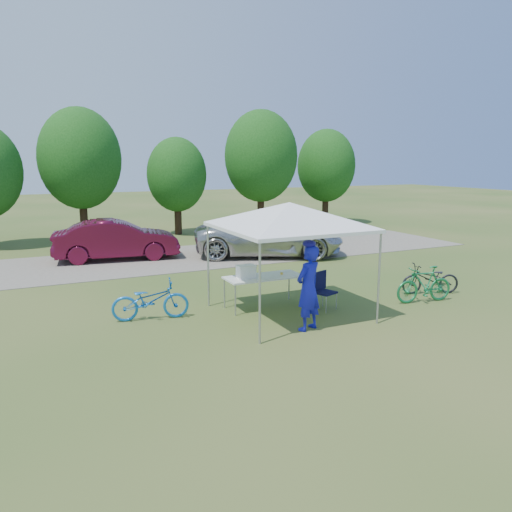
{
  "coord_description": "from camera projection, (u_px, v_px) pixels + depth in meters",
  "views": [
    {
      "loc": [
        -5.74,
        -10.2,
        3.7
      ],
      "look_at": [
        0.09,
        2.0,
        1.09
      ],
      "focal_mm": 35.0,
      "sensor_mm": 36.0,
      "label": 1
    }
  ],
  "objects": [
    {
      "name": "folding_chair",
      "position": [
        322.0,
        287.0,
        12.54
      ],
      "size": [
        0.61,
        0.64,
        0.94
      ],
      "rotation": [
        0.0,
        0.0,
        0.35
      ],
      "color": "black",
      "rests_on": "ground"
    },
    {
      "name": "ground",
      "position": [
        288.0,
        314.0,
        12.17
      ],
      "size": [
        100.0,
        100.0,
        0.0
      ],
      "primitive_type": "plane",
      "color": "#2D5119",
      "rests_on": "ground"
    },
    {
      "name": "treeline",
      "position": [
        140.0,
        164.0,
        23.82
      ],
      "size": [
        24.89,
        4.28,
        6.3
      ],
      "color": "#382314",
      "rests_on": "ground"
    },
    {
      "name": "bike_green",
      "position": [
        424.0,
        284.0,
        13.11
      ],
      "size": [
        1.66,
        0.71,
        0.97
      ],
      "primitive_type": "imported",
      "rotation": [
        0.0,
        0.0,
        -1.74
      ],
      "color": "#1A7640",
      "rests_on": "ground"
    },
    {
      "name": "gravel_strip",
      "position": [
        187.0,
        257.0,
        19.26
      ],
      "size": [
        24.0,
        5.0,
        0.02
      ],
      "primitive_type": "cube",
      "color": "gray",
      "rests_on": "ground"
    },
    {
      "name": "folding_table",
      "position": [
        264.0,
        278.0,
        12.62
      ],
      "size": [
        1.98,
        0.82,
        0.81
      ],
      "color": "white",
      "rests_on": "ground"
    },
    {
      "name": "minivan",
      "position": [
        269.0,
        235.0,
        19.49
      ],
      "size": [
        6.32,
        4.76,
        1.6
      ],
      "primitive_type": "imported",
      "rotation": [
        0.0,
        0.0,
        1.15
      ],
      "color": "beige",
      "rests_on": "gravel_strip"
    },
    {
      "name": "sedan",
      "position": [
        116.0,
        240.0,
        18.67
      ],
      "size": [
        4.72,
        2.17,
        1.5
      ],
      "primitive_type": "imported",
      "rotation": [
        0.0,
        0.0,
        1.44
      ],
      "color": "#550E26",
      "rests_on": "gravel_strip"
    },
    {
      "name": "canopy",
      "position": [
        289.0,
        206.0,
        11.67
      ],
      "size": [
        4.53,
        4.53,
        3.0
      ],
      "color": "#A5A5AA",
      "rests_on": "ground"
    },
    {
      "name": "ice_cream_cup",
      "position": [
        282.0,
        274.0,
        12.77
      ],
      "size": [
        0.07,
        0.07,
        0.05
      ],
      "primitive_type": "cylinder",
      "color": "yellow",
      "rests_on": "folding_table"
    },
    {
      "name": "cyclist",
      "position": [
        308.0,
        288.0,
        10.89
      ],
      "size": [
        0.81,
        0.68,
        1.9
      ],
      "primitive_type": "imported",
      "rotation": [
        0.0,
        0.0,
        3.53
      ],
      "color": "#1719BA",
      "rests_on": "ground"
    },
    {
      "name": "bike_dark",
      "position": [
        431.0,
        279.0,
        13.94
      ],
      "size": [
        1.72,
        1.09,
        0.86
      ],
      "primitive_type": "imported",
      "rotation": [
        0.0,
        0.0,
        -1.92
      ],
      "color": "black",
      "rests_on": "ground"
    },
    {
      "name": "bike_blue",
      "position": [
        150.0,
        300.0,
        11.69
      ],
      "size": [
        1.86,
        0.93,
        0.94
      ],
      "primitive_type": "imported",
      "rotation": [
        0.0,
        0.0,
        1.39
      ],
      "color": "blue",
      "rests_on": "ground"
    },
    {
      "name": "cooler",
      "position": [
        246.0,
        272.0,
        12.37
      ],
      "size": [
        0.45,
        0.31,
        0.33
      ],
      "color": "white",
      "rests_on": "folding_table"
    }
  ]
}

